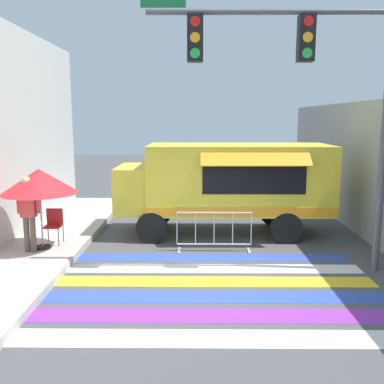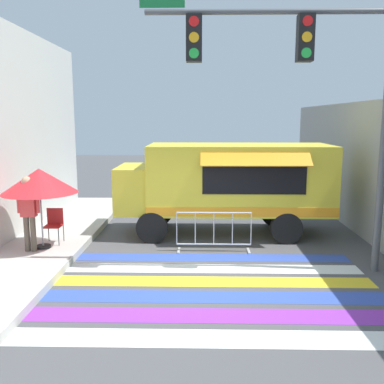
{
  "view_description": "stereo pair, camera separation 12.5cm",
  "coord_description": "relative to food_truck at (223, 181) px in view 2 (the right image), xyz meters",
  "views": [
    {
      "loc": [
        -0.41,
        -8.53,
        3.26
      ],
      "look_at": [
        -0.51,
        2.28,
        1.4
      ],
      "focal_mm": 40.0,
      "sensor_mm": 36.0,
      "label": 1
    },
    {
      "loc": [
        -0.28,
        -8.53,
        3.26
      ],
      "look_at": [
        -0.51,
        2.28,
        1.4
      ],
      "focal_mm": 40.0,
      "sensor_mm": 36.0,
      "label": 2
    }
  ],
  "objects": [
    {
      "name": "patio_umbrella",
      "position": [
        -4.43,
        -2.04,
        0.27
      ],
      "size": [
        1.78,
        1.78,
        1.94
      ],
      "color": "black",
      "rests_on": "sidewalk_left"
    },
    {
      "name": "traffic_signal_pole",
      "position": [
        1.47,
        -2.99,
        2.62
      ],
      "size": [
        5.1,
        0.29,
        5.71
      ],
      "color": "#515456",
      "rests_on": "ground_plane"
    },
    {
      "name": "ground_plane",
      "position": [
        -0.33,
        -3.41,
        -1.54
      ],
      "size": [
        60.0,
        60.0,
        0.0
      ],
      "primitive_type": "plane",
      "color": "#4C4C4F"
    },
    {
      "name": "food_truck",
      "position": [
        0.0,
        0.0,
        0.0
      ],
      "size": [
        5.92,
        2.58,
        2.55
      ],
      "color": "yellow",
      "rests_on": "ground_plane"
    },
    {
      "name": "concrete_wall_right",
      "position": [
        3.94,
        -0.41,
        0.33
      ],
      "size": [
        0.2,
        16.0,
        3.74
      ],
      "color": "gray",
      "rests_on": "ground_plane"
    },
    {
      "name": "folding_chair",
      "position": [
        -4.3,
        -1.56,
        -0.84
      ],
      "size": [
        0.41,
        0.41,
        0.86
      ],
      "rotation": [
        0.0,
        0.0,
        0.12
      ],
      "color": "#4C4C51",
      "rests_on": "sidewalk_left"
    },
    {
      "name": "vendor_person",
      "position": [
        -4.62,
        -2.3,
        -0.34
      ],
      "size": [
        0.53,
        0.24,
        1.78
      ],
      "rotation": [
        0.0,
        0.0,
        -0.3
      ],
      "color": "brown",
      "rests_on": "sidewalk_left"
    },
    {
      "name": "barricade_front",
      "position": [
        -0.29,
        -1.68,
        -1.05
      ],
      "size": [
        1.86,
        0.44,
        1.0
      ],
      "color": "#B7BABF",
      "rests_on": "ground_plane"
    },
    {
      "name": "crosswalk_painted",
      "position": [
        -0.33,
        -4.08,
        -1.53
      ],
      "size": [
        6.4,
        4.36,
        0.01
      ],
      "color": "white",
      "rests_on": "ground_plane"
    }
  ]
}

